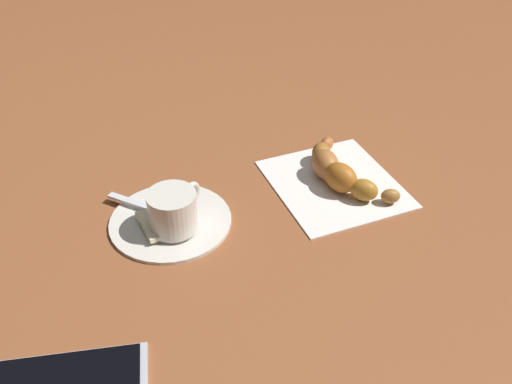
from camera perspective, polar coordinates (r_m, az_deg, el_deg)
The scene contains 7 objects.
ground_plane at distance 0.71m, azimuth 0.61°, elevation -1.37°, with size 1.80×1.80×0.00m, color brown.
saucer at distance 0.69m, azimuth -8.59°, elevation -2.78°, with size 0.15×0.15×0.01m, color silver.
espresso_cup at distance 0.66m, azimuth -8.29°, elevation -1.77°, with size 0.06×0.07×0.05m.
teaspoon at distance 0.69m, azimuth -9.25°, elevation -1.99°, with size 0.11×0.08×0.01m.
sugar_packet at distance 0.68m, azimuth -10.55°, elevation -3.29°, with size 0.06×0.02×0.01m, color beige.
napkin at distance 0.75m, azimuth 7.88°, elevation 0.88°, with size 0.16×0.17×0.00m, color white.
croissant at distance 0.75m, azimuth 8.18°, elevation 2.15°, with size 0.10×0.15×0.04m.
Camera 1 is at (0.10, 0.55, 0.45)m, focal length 39.81 mm.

